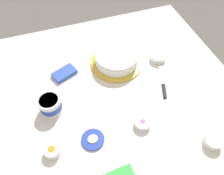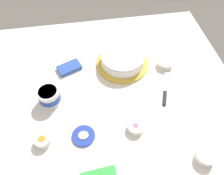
{
  "view_description": "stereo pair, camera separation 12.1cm",
  "coord_description": "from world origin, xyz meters",
  "px_view_note": "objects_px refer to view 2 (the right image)",
  "views": [
    {
      "loc": [
        -0.19,
        -0.59,
        1.0
      ],
      "look_at": [
        0.05,
        0.11,
        0.04
      ],
      "focal_mm": 35.37,
      "sensor_mm": 36.0,
      "label": 1
    },
    {
      "loc": [
        -0.07,
        -0.62,
        1.0
      ],
      "look_at": [
        0.05,
        0.11,
        0.04
      ],
      "focal_mm": 35.37,
      "sensor_mm": 36.0,
      "label": 2
    }
  ],
  "objects_px": {
    "frosting_tub_lid": "(83,136)",
    "sprinkle_bowl_pink": "(136,127)",
    "sprinkle_bowl_orange": "(42,140)",
    "candy_box_lower": "(69,68)",
    "spreading_knife": "(165,91)",
    "sprinkle_bowl_rainbow": "(205,156)",
    "frosted_cake": "(122,59)",
    "frosting_tub": "(49,96)",
    "sprinkle_bowl_yellow": "(165,63)"
  },
  "relations": [
    {
      "from": "frosted_cake",
      "to": "sprinkle_bowl_rainbow",
      "type": "relative_size",
      "value": 3.65
    },
    {
      "from": "sprinkle_bowl_pink",
      "to": "sprinkle_bowl_orange",
      "type": "xyz_separation_m",
      "value": [
        -0.45,
        0.0,
        0.0
      ]
    },
    {
      "from": "spreading_knife",
      "to": "sprinkle_bowl_rainbow",
      "type": "distance_m",
      "value": 0.4
    },
    {
      "from": "frosted_cake",
      "to": "sprinkle_bowl_rainbow",
      "type": "distance_m",
      "value": 0.69
    },
    {
      "from": "sprinkle_bowl_rainbow",
      "to": "sprinkle_bowl_yellow",
      "type": "bearing_deg",
      "value": 89.89
    },
    {
      "from": "spreading_knife",
      "to": "sprinkle_bowl_pink",
      "type": "xyz_separation_m",
      "value": [
        -0.22,
        -0.2,
        0.01
      ]
    },
    {
      "from": "frosted_cake",
      "to": "sprinkle_bowl_yellow",
      "type": "height_order",
      "value": "frosted_cake"
    },
    {
      "from": "sprinkle_bowl_yellow",
      "to": "sprinkle_bowl_pink",
      "type": "bearing_deg",
      "value": -125.21
    },
    {
      "from": "spreading_knife",
      "to": "sprinkle_bowl_yellow",
      "type": "xyz_separation_m",
      "value": [
        0.06,
        0.2,
        0.01
      ]
    },
    {
      "from": "frosted_cake",
      "to": "sprinkle_bowl_pink",
      "type": "relative_size",
      "value": 3.84
    },
    {
      "from": "frosting_tub",
      "to": "sprinkle_bowl_pink",
      "type": "relative_size",
      "value": 1.39
    },
    {
      "from": "frosted_cake",
      "to": "frosting_tub",
      "type": "xyz_separation_m",
      "value": [
        -0.43,
        -0.21,
        0.0
      ]
    },
    {
      "from": "frosting_tub",
      "to": "sprinkle_bowl_pink",
      "type": "xyz_separation_m",
      "value": [
        0.42,
        -0.24,
        -0.03
      ]
    },
    {
      "from": "frosting_tub",
      "to": "sprinkle_bowl_orange",
      "type": "bearing_deg",
      "value": -98.17
    },
    {
      "from": "spreading_knife",
      "to": "candy_box_lower",
      "type": "distance_m",
      "value": 0.58
    },
    {
      "from": "frosting_tub",
      "to": "candy_box_lower",
      "type": "bearing_deg",
      "value": 62.94
    },
    {
      "from": "sprinkle_bowl_yellow",
      "to": "frosted_cake",
      "type": "bearing_deg",
      "value": 168.87
    },
    {
      "from": "spreading_knife",
      "to": "candy_box_lower",
      "type": "xyz_separation_m",
      "value": [
        -0.52,
        0.26,
        0.01
      ]
    },
    {
      "from": "sprinkle_bowl_rainbow",
      "to": "sprinkle_bowl_yellow",
      "type": "xyz_separation_m",
      "value": [
        0.0,
        0.59,
        -0.0
      ]
    },
    {
      "from": "spreading_knife",
      "to": "sprinkle_bowl_yellow",
      "type": "bearing_deg",
      "value": 73.09
    },
    {
      "from": "frosting_tub_lid",
      "to": "sprinkle_bowl_rainbow",
      "type": "relative_size",
      "value": 1.29
    },
    {
      "from": "frosting_tub",
      "to": "spreading_knife",
      "type": "bearing_deg",
      "value": -3.8
    },
    {
      "from": "frosting_tub",
      "to": "sprinkle_bowl_rainbow",
      "type": "bearing_deg",
      "value": -32.1
    },
    {
      "from": "frosting_tub_lid",
      "to": "sprinkle_bowl_pink",
      "type": "relative_size",
      "value": 1.35
    },
    {
      "from": "frosted_cake",
      "to": "frosting_tub_lid",
      "type": "relative_size",
      "value": 2.83
    },
    {
      "from": "frosting_tub",
      "to": "candy_box_lower",
      "type": "distance_m",
      "value": 0.25
    },
    {
      "from": "frosted_cake",
      "to": "frosting_tub_lid",
      "type": "height_order",
      "value": "frosted_cake"
    },
    {
      "from": "sprinkle_bowl_orange",
      "to": "candy_box_lower",
      "type": "relative_size",
      "value": 0.57
    },
    {
      "from": "frosted_cake",
      "to": "frosting_tub",
      "type": "distance_m",
      "value": 0.48
    },
    {
      "from": "frosted_cake",
      "to": "spreading_knife",
      "type": "height_order",
      "value": "frosted_cake"
    },
    {
      "from": "spreading_knife",
      "to": "sprinkle_bowl_yellow",
      "type": "height_order",
      "value": "sprinkle_bowl_yellow"
    },
    {
      "from": "candy_box_lower",
      "to": "frosting_tub",
      "type": "bearing_deg",
      "value": -139.33
    },
    {
      "from": "sprinkle_bowl_rainbow",
      "to": "sprinkle_bowl_orange",
      "type": "distance_m",
      "value": 0.75
    },
    {
      "from": "frosting_tub",
      "to": "frosting_tub_lid",
      "type": "relative_size",
      "value": 1.03
    },
    {
      "from": "sprinkle_bowl_yellow",
      "to": "sprinkle_bowl_orange",
      "type": "relative_size",
      "value": 1.26
    },
    {
      "from": "frosting_tub_lid",
      "to": "sprinkle_bowl_pink",
      "type": "height_order",
      "value": "sprinkle_bowl_pink"
    },
    {
      "from": "frosting_tub",
      "to": "frosting_tub_lid",
      "type": "distance_m",
      "value": 0.29
    },
    {
      "from": "sprinkle_bowl_yellow",
      "to": "sprinkle_bowl_orange",
      "type": "height_order",
      "value": "sprinkle_bowl_orange"
    },
    {
      "from": "candy_box_lower",
      "to": "frosting_tub_lid",
      "type": "bearing_deg",
      "value": -106.42
    },
    {
      "from": "frosting_tub",
      "to": "sprinkle_bowl_rainbow",
      "type": "relative_size",
      "value": 1.33
    },
    {
      "from": "spreading_knife",
      "to": "sprinkle_bowl_orange",
      "type": "relative_size",
      "value": 2.93
    },
    {
      "from": "sprinkle_bowl_rainbow",
      "to": "candy_box_lower",
      "type": "bearing_deg",
      "value": 131.71
    },
    {
      "from": "sprinkle_bowl_pink",
      "to": "candy_box_lower",
      "type": "bearing_deg",
      "value": 123.88
    },
    {
      "from": "frosting_tub_lid",
      "to": "sprinkle_bowl_orange",
      "type": "distance_m",
      "value": 0.19
    },
    {
      "from": "frosted_cake",
      "to": "frosting_tub",
      "type": "height_order",
      "value": "frosted_cake"
    },
    {
      "from": "spreading_knife",
      "to": "sprinkle_bowl_yellow",
      "type": "distance_m",
      "value": 0.21
    },
    {
      "from": "frosted_cake",
      "to": "sprinkle_bowl_orange",
      "type": "bearing_deg",
      "value": -136.67
    },
    {
      "from": "sprinkle_bowl_pink",
      "to": "sprinkle_bowl_yellow",
      "type": "xyz_separation_m",
      "value": [
        0.28,
        0.39,
        0.0
      ]
    },
    {
      "from": "frosting_tub",
      "to": "sprinkle_bowl_rainbow",
      "type": "height_order",
      "value": "frosting_tub"
    },
    {
      "from": "frosting_tub",
      "to": "sprinkle_bowl_orange",
      "type": "relative_size",
      "value": 1.49
    }
  ]
}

